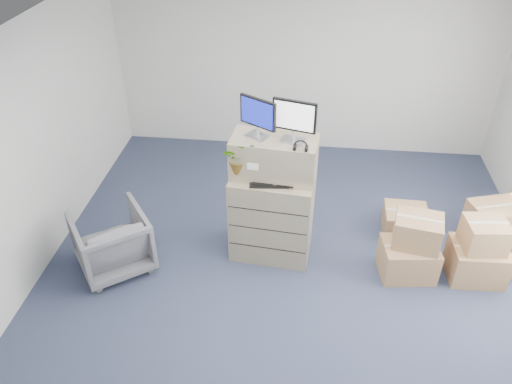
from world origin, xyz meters
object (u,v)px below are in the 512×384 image
filing_cabinet_lower (272,216)px  monitor_left (258,116)px  office_chair (112,239)px  potted_plant (239,161)px  keyboard (273,182)px  water_bottle (284,165)px  monitor_right (294,119)px

filing_cabinet_lower → monitor_left: size_ratio=2.45×
office_chair → filing_cabinet_lower: bearing=157.5°
potted_plant → filing_cabinet_lower: bearing=7.5°
filing_cabinet_lower → monitor_left: bearing=162.6°
keyboard → monitor_left: bearing=129.8°
keyboard → office_chair: keyboard is taller
water_bottle → potted_plant: (-0.50, -0.11, 0.09)m
filing_cabinet_lower → monitor_right: bearing=11.1°
monitor_right → filing_cabinet_lower: bearing=-159.1°
monitor_right → office_chair: (-2.08, -0.49, -1.46)m
monitor_left → filing_cabinet_lower: bearing=8.3°
water_bottle → potted_plant: potted_plant is taller
potted_plant → office_chair: (-1.50, -0.42, -0.94)m
monitor_left → office_chair: 2.29m
keyboard → water_bottle: 0.25m
keyboard → potted_plant: bearing=165.0°
monitor_left → office_chair: size_ratio=0.55×
office_chair → potted_plant: bearing=159.1°
keyboard → potted_plant: potted_plant is taller
filing_cabinet_lower → potted_plant: bearing=-166.9°
monitor_left → office_chair: monitor_left is taller
water_bottle → office_chair: water_bottle is taller
filing_cabinet_lower → potted_plant: 0.88m
keyboard → potted_plant: 0.45m
monitor_left → potted_plant: 0.56m
monitor_left → keyboard: monitor_left is taller
keyboard → water_bottle: size_ratio=1.82×
water_bottle → monitor_right: bearing=-26.7°
monitor_right → potted_plant: size_ratio=0.96×
monitor_left → potted_plant: monitor_left is taller
keyboard → water_bottle: (0.12, 0.18, 0.13)m
keyboard → water_bottle: bearing=52.0°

